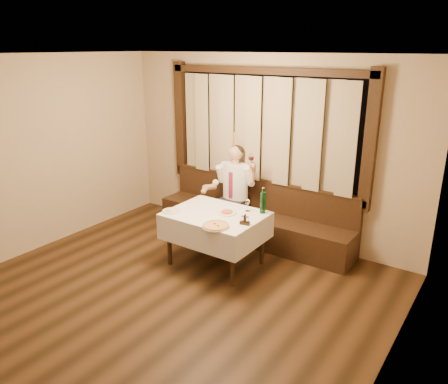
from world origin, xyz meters
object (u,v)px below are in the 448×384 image
Objects in this scene: pizza at (216,226)px; cruet_caddy at (245,221)px; banquette at (254,220)px; pasta_red at (227,211)px; dining_table at (216,220)px; green_bottle at (263,202)px; seated_man at (233,185)px; pasta_cream at (171,209)px.

pizza is 2.67× the size of cruet_caddy.
pasta_red is at bearing -82.06° from banquette.
banquette is at bearing 102.38° from cruet_caddy.
cruet_caddy is (0.53, -0.11, 0.15)m from dining_table.
green_bottle is at bearing 35.37° from dining_table.
banquette is 1.03m from green_bottle.
seated_man reaches higher than pizza.
dining_table is 3.61× the size of pizza.
banquette is at bearing 90.00° from dining_table.
dining_table is 0.56m from cruet_caddy.
banquette reaches higher than pasta_cream.
pizza is 0.80m from green_bottle.
pasta_red is 0.97m from seated_man.
pizza is at bearing -6.37° from pasta_cream.
banquette is 1.08m from dining_table.
seated_man is at bearing 114.85° from pizza.
dining_table is 4.93× the size of pasta_red.
pasta_red is at bearing -143.03° from green_bottle.
seated_man is (-0.33, -0.09, 0.53)m from banquette.
cruet_caddy is at bearing -88.38° from green_bottle.
seated_man is at bearing 118.47° from pasta_red.
cruet_caddy is at bearing -11.66° from dining_table.
seated_man is (-0.33, 0.93, 0.19)m from dining_table.
pasta_cream is 1.24m from green_bottle.
pasta_cream is 0.68× the size of green_bottle.
seated_man reaches higher than cruet_caddy.
pasta_cream is 0.17× the size of seated_man.
pasta_red is 0.44m from cruet_caddy.
pizza is 1.45m from seated_man.
pasta_cream is 1.86× the size of cruet_caddy.
pasta_red is 0.18× the size of seated_man.
cruet_caddy reaches higher than pasta_red.
green_bottle is (0.52, 0.37, 0.26)m from dining_table.
pasta_cream is at bearing -151.31° from dining_table.
dining_table is 1.01m from seated_man.
green_bottle reaches higher than pizza.
pasta_red is 1.05× the size of pasta_cream.
pasta_cream reaches higher than pizza.
dining_table is at bearing -70.40° from seated_man.
cruet_caddy is (0.40, -0.19, 0.01)m from pasta_red.
dining_table is 9.62× the size of cruet_caddy.
banquette reaches higher than pasta_red.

